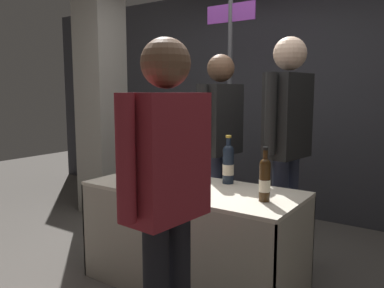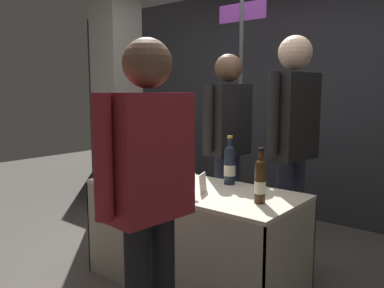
# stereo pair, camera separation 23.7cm
# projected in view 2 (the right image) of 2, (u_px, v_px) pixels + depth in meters

# --- Properties ---
(ground_plane) EXTENTS (12.00, 12.00, 0.00)m
(ground_plane) POSITION_uv_depth(u_px,v_px,m) (192.00, 285.00, 2.77)
(ground_plane) COLOR #514C47
(back_partition) EXTENTS (7.74, 0.12, 2.57)m
(back_partition) POSITION_uv_depth(u_px,v_px,m) (311.00, 101.00, 4.14)
(back_partition) COLOR #2D2D33
(back_partition) RESTS_ON ground_plane
(concrete_pillar) EXTENTS (0.42, 0.42, 3.02)m
(concrete_pillar) POSITION_uv_depth(u_px,v_px,m) (117.00, 81.00, 4.42)
(concrete_pillar) COLOR gray
(concrete_pillar) RESTS_ON ground_plane
(tasting_table) EXTENTS (1.52, 0.67, 0.73)m
(tasting_table) POSITION_uv_depth(u_px,v_px,m) (192.00, 218.00, 2.71)
(tasting_table) COLOR beige
(tasting_table) RESTS_ON ground_plane
(featured_wine_bottle) EXTENTS (0.07, 0.07, 0.30)m
(featured_wine_bottle) POSITION_uv_depth(u_px,v_px,m) (131.00, 166.00, 2.76)
(featured_wine_bottle) COLOR #38230F
(featured_wine_bottle) RESTS_ON tasting_table
(display_bottle_0) EXTENTS (0.07, 0.07, 0.32)m
(display_bottle_0) POSITION_uv_depth(u_px,v_px,m) (161.00, 164.00, 2.80)
(display_bottle_0) COLOR #38230F
(display_bottle_0) RESTS_ON tasting_table
(display_bottle_1) EXTENTS (0.07, 0.07, 0.33)m
(display_bottle_1) POSITION_uv_depth(u_px,v_px,m) (260.00, 180.00, 2.27)
(display_bottle_1) COLOR #38230F
(display_bottle_1) RESTS_ON tasting_table
(display_bottle_2) EXTENTS (0.07, 0.07, 0.30)m
(display_bottle_2) POSITION_uv_depth(u_px,v_px,m) (152.00, 160.00, 3.00)
(display_bottle_2) COLOR black
(display_bottle_2) RESTS_ON tasting_table
(display_bottle_3) EXTENTS (0.08, 0.08, 0.35)m
(display_bottle_3) POSITION_uv_depth(u_px,v_px,m) (230.00, 164.00, 2.73)
(display_bottle_3) COLOR #192333
(display_bottle_3) RESTS_ON tasting_table
(wine_glass_near_vendor) EXTENTS (0.08, 0.08, 0.14)m
(wine_glass_near_vendor) POSITION_uv_depth(u_px,v_px,m) (190.00, 180.00, 2.43)
(wine_glass_near_vendor) COLOR silver
(wine_glass_near_vendor) RESTS_ON tasting_table
(brochure_stand) EXTENTS (0.06, 0.12, 0.13)m
(brochure_stand) POSITION_uv_depth(u_px,v_px,m) (203.00, 183.00, 2.52)
(brochure_stand) COLOR silver
(brochure_stand) RESTS_ON tasting_table
(vendor_presenter) EXTENTS (0.27, 0.56, 1.78)m
(vendor_presenter) POSITION_uv_depth(u_px,v_px,m) (292.00, 134.00, 2.83)
(vendor_presenter) COLOR #2D3347
(vendor_presenter) RESTS_ON ground_plane
(vendor_assistant) EXTENTS (0.25, 0.57, 1.70)m
(vendor_assistant) POSITION_uv_depth(u_px,v_px,m) (228.00, 134.00, 3.30)
(vendor_assistant) COLOR #2D3347
(vendor_assistant) RESTS_ON ground_plane
(taster_foreground_right) EXTENTS (0.24, 0.56, 1.62)m
(taster_foreground_right) POSITION_uv_depth(u_px,v_px,m) (149.00, 184.00, 1.76)
(taster_foreground_right) COLOR black
(taster_foreground_right) RESTS_ON ground_plane
(booth_signpost) EXTENTS (0.51, 0.04, 2.24)m
(booth_signpost) POSITION_uv_depth(u_px,v_px,m) (241.00, 94.00, 3.70)
(booth_signpost) COLOR #47474C
(booth_signpost) RESTS_ON ground_plane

